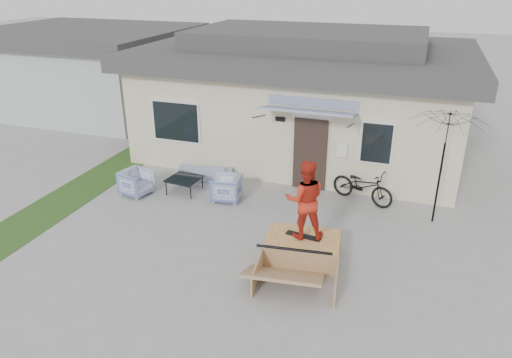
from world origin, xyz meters
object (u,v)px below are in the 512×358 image
(skate_ramp, at_px, (303,248))
(patio_umbrella, at_px, (443,157))
(bicycle, at_px, (363,182))
(skater, at_px, (305,198))
(loveseat, at_px, (205,169))
(armchair_right, at_px, (226,187))
(skateboard, at_px, (303,236))
(armchair_left, at_px, (136,181))
(coffee_table, at_px, (185,185))

(skate_ramp, bearing_deg, patio_umbrella, 38.54)
(bicycle, bearing_deg, skater, -174.01)
(loveseat, height_order, armchair_right, armchair_right)
(loveseat, relative_size, skateboard, 2.08)
(armchair_left, relative_size, skater, 0.45)
(skate_ramp, height_order, skater, skater)
(coffee_table, xyz_separation_m, skater, (4.03, -2.24, 1.25))
(bicycle, distance_m, skateboard, 3.36)
(coffee_table, bearing_deg, bicycle, 11.67)
(armchair_left, height_order, armchair_right, armchair_left)
(bicycle, relative_size, skater, 1.02)
(skateboard, relative_size, skater, 0.45)
(patio_umbrella, relative_size, skateboard, 2.78)
(bicycle, distance_m, skate_ramp, 3.42)
(coffee_table, height_order, patio_umbrella, patio_umbrella)
(skater, bearing_deg, skate_ramp, 78.89)
(armchair_left, bearing_deg, skateboard, -94.59)
(loveseat, xyz_separation_m, armchair_left, (-1.39, -1.62, 0.07))
(armchair_right, relative_size, skate_ramp, 0.37)
(patio_umbrella, xyz_separation_m, skate_ramp, (-2.71, -2.74, -1.48))
(patio_umbrella, bearing_deg, coffee_table, -176.19)
(loveseat, bearing_deg, patio_umbrella, 161.13)
(loveseat, relative_size, skate_ramp, 0.78)
(loveseat, xyz_separation_m, coffee_table, (-0.19, -1.04, -0.11))
(loveseat, height_order, skater, skater)
(loveseat, xyz_separation_m, skate_ramp, (3.85, -3.33, -0.06))
(skateboard, height_order, skater, skater)
(armchair_left, xyz_separation_m, bicycle, (6.09, 1.60, 0.18))
(coffee_table, relative_size, skate_ramp, 0.40)
(bicycle, xyz_separation_m, skate_ramp, (-0.85, -3.30, -0.31))
(loveseat, bearing_deg, armchair_right, 121.29)
(bicycle, bearing_deg, armchair_left, 125.44)
(skate_ramp, bearing_deg, loveseat, 132.39)
(skate_ramp, bearing_deg, skater, 90.00)
(armchair_right, distance_m, skater, 3.61)
(bicycle, relative_size, skateboard, 2.27)
(coffee_table, bearing_deg, skater, -29.05)
(armchair_right, height_order, skateboard, armchair_right)
(armchair_left, bearing_deg, armchair_right, -66.21)
(bicycle, bearing_deg, skateboard, -174.01)
(skateboard, bearing_deg, armchair_right, 149.22)
(loveseat, relative_size, armchair_left, 2.10)
(coffee_table, distance_m, skater, 4.78)
(skate_ramp, xyz_separation_m, skater, (-0.01, 0.05, 1.19))
(coffee_table, bearing_deg, loveseat, 79.82)
(armchair_right, height_order, bicycle, bicycle)
(armchair_right, height_order, coffee_table, armchair_right)
(armchair_right, relative_size, bicycle, 0.43)
(coffee_table, distance_m, skateboard, 4.62)
(loveseat, bearing_deg, skater, 125.82)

